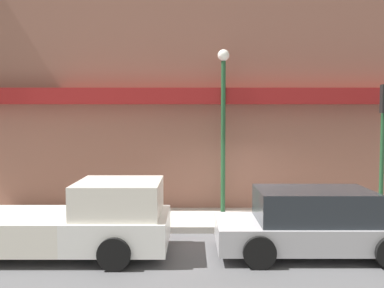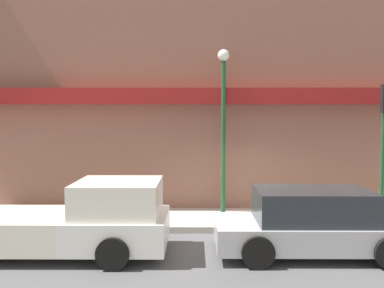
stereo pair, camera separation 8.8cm
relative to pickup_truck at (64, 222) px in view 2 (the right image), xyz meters
name	(u,v)px [view 2 (the right image)]	position (x,y,z in m)	size (l,w,h in m)	color
ground_plane	(239,234)	(4.21, 1.74, -0.75)	(80.00, 80.00, 0.00)	#4C4C4F
sidewalk	(234,220)	(4.21, 2.98, -0.67)	(36.00, 2.47, 0.18)	#ADA89E
building	(228,44)	(4.19, 5.69, 4.99)	(19.80, 3.80, 11.51)	brown
pickup_truck	(64,222)	(0.00, 0.00, 0.00)	(5.56, 2.27, 1.71)	white
parked_car	(312,223)	(5.71, 0.00, -0.02)	(4.45, 2.05, 1.52)	#ADADB2
fire_hydrant	(123,210)	(0.97, 2.30, -0.23)	(0.19, 0.19, 0.69)	#196633
street_lamp	(223,110)	(3.89, 3.55, 2.62)	(0.36, 0.36, 5.05)	#1E4728
traffic_light	(384,128)	(8.38, 2.46, 2.09)	(0.28, 0.42, 3.90)	#1E4728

